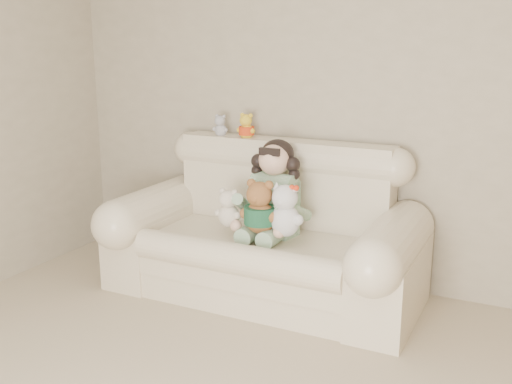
{
  "coord_description": "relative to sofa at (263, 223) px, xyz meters",
  "views": [
    {
      "loc": [
        1.23,
        -1.48,
        1.7
      ],
      "look_at": [
        -0.45,
        1.9,
        0.75
      ],
      "focal_mm": 42.16,
      "sensor_mm": 36.0,
      "label": 1
    }
  ],
  "objects": [
    {
      "name": "wall_back",
      "position": [
        0.45,
        0.5,
        0.78
      ],
      "size": [
        4.5,
        0.0,
        4.5
      ],
      "primitive_type": "plane",
      "rotation": [
        1.57,
        0.0,
        0.0
      ],
      "color": "#AEA28A",
      "rests_on": "ground"
    },
    {
      "name": "white_cat",
      "position": [
        0.23,
        -0.14,
        0.19
      ],
      "size": [
        0.3,
        0.26,
        0.41
      ],
      "primitive_type": null,
      "rotation": [
        0.0,
        0.0,
        -0.27
      ],
      "color": "silver",
      "rests_on": "sofa"
    },
    {
      "name": "grey_mini_plush",
      "position": [
        -0.51,
        0.35,
        0.59
      ],
      "size": [
        0.15,
        0.13,
        0.2
      ],
      "primitive_type": null,
      "rotation": [
        0.0,
        0.0,
        -0.33
      ],
      "color": "#B1B1B8",
      "rests_on": "sofa"
    },
    {
      "name": "cream_teddy",
      "position": [
        -0.18,
        -0.14,
        0.14
      ],
      "size": [
        0.21,
        0.17,
        0.31
      ],
      "primitive_type": null,
      "rotation": [
        0.0,
        0.0,
        -0.08
      ],
      "color": "silver",
      "rests_on": "sofa"
    },
    {
      "name": "seated_child",
      "position": [
        0.05,
        0.08,
        0.23
      ],
      "size": [
        0.47,
        0.54,
        0.66
      ],
      "primitive_type": null,
      "rotation": [
        0.0,
        0.0,
        -0.16
      ],
      "color": "#2E7436",
      "rests_on": "sofa"
    },
    {
      "name": "brown_teddy",
      "position": [
        0.06,
        -0.16,
        0.19
      ],
      "size": [
        0.28,
        0.23,
        0.41
      ],
      "primitive_type": null,
      "rotation": [
        0.0,
        0.0,
        -0.08
      ],
      "color": "brown",
      "rests_on": "sofa"
    },
    {
      "name": "sofa",
      "position": [
        0.0,
        0.0,
        0.0
      ],
      "size": [
        2.1,
        0.95,
        1.03
      ],
      "primitive_type": null,
      "color": "beige",
      "rests_on": "floor"
    },
    {
      "name": "yellow_mini_bear",
      "position": [
        -0.29,
        0.34,
        0.61
      ],
      "size": [
        0.17,
        0.15,
        0.22
      ],
      "primitive_type": null,
      "rotation": [
        0.0,
        0.0,
        -0.38
      ],
      "color": "yellow",
      "rests_on": "sofa"
    }
  ]
}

